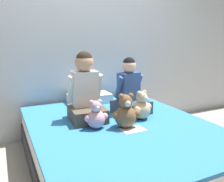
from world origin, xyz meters
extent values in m
plane|color=#B2A899|center=(0.00, 0.00, 0.00)|extent=(14.00, 14.00, 0.00)
cube|color=silver|center=(0.00, 1.09, 1.25)|extent=(8.00, 0.06, 2.50)
cube|color=#2D2D33|center=(0.00, 0.00, 0.12)|extent=(1.64, 2.02, 0.25)
cube|color=white|center=(0.00, 0.00, 0.33)|extent=(1.60, 1.98, 0.18)
cube|color=#337FC6|center=(0.00, 0.00, 0.44)|extent=(1.62, 2.00, 0.03)
cube|color=brown|center=(-0.25, 0.24, 0.52)|extent=(0.35, 0.41, 0.13)
cube|color=silver|center=(-0.24, 0.29, 0.76)|extent=(0.26, 0.18, 0.35)
sphere|color=tan|center=(-0.24, 0.29, 1.01)|extent=(0.18, 0.18, 0.18)
sphere|color=#2D2319|center=(-0.24, 0.29, 1.05)|extent=(0.16, 0.16, 0.16)
cylinder|color=silver|center=(-0.38, 0.30, 0.77)|extent=(0.07, 0.15, 0.28)
cylinder|color=silver|center=(-0.10, 0.28, 0.77)|extent=(0.07, 0.15, 0.28)
cube|color=#384251|center=(0.25, 0.24, 0.52)|extent=(0.39, 0.38, 0.14)
cube|color=#33518E|center=(0.24, 0.28, 0.74)|extent=(0.25, 0.17, 0.30)
sphere|color=beige|center=(0.24, 0.28, 0.96)|extent=(0.15, 0.15, 0.15)
sphere|color=black|center=(0.24, 0.28, 0.99)|extent=(0.13, 0.13, 0.13)
cylinder|color=#33518E|center=(0.12, 0.26, 0.75)|extent=(0.08, 0.14, 0.25)
cylinder|color=#33518E|center=(0.37, 0.31, 0.75)|extent=(0.08, 0.14, 0.25)
sphere|color=#DBA3B2|center=(-0.25, 0.00, 0.54)|extent=(0.17, 0.17, 0.17)
sphere|color=#DBA3B2|center=(-0.25, 0.00, 0.66)|extent=(0.10, 0.10, 0.10)
sphere|color=beige|center=(-0.25, -0.04, 0.65)|extent=(0.05, 0.05, 0.05)
sphere|color=#DBA3B2|center=(-0.28, 0.01, 0.70)|extent=(0.04, 0.04, 0.04)
sphere|color=#DBA3B2|center=(-0.21, 0.00, 0.70)|extent=(0.04, 0.04, 0.04)
sphere|color=#DBA3B2|center=(-0.33, -0.01, 0.56)|extent=(0.06, 0.06, 0.06)
sphere|color=#DBA3B2|center=(-0.17, -0.02, 0.56)|extent=(0.06, 0.06, 0.06)
sphere|color=#D1B78E|center=(0.25, 0.04, 0.55)|extent=(0.18, 0.18, 0.18)
sphere|color=#D1B78E|center=(0.25, 0.04, 0.68)|extent=(0.11, 0.11, 0.11)
sphere|color=white|center=(0.27, -0.01, 0.67)|extent=(0.05, 0.05, 0.05)
sphere|color=#D1B78E|center=(0.21, 0.02, 0.72)|extent=(0.05, 0.05, 0.05)
sphere|color=#D1B78E|center=(0.29, 0.05, 0.72)|extent=(0.05, 0.05, 0.05)
sphere|color=#D1B78E|center=(0.18, -0.01, 0.57)|extent=(0.07, 0.07, 0.07)
sphere|color=#D1B78E|center=(0.34, 0.05, 0.57)|extent=(0.07, 0.07, 0.07)
sphere|color=brown|center=(0.00, -0.10, 0.55)|extent=(0.20, 0.20, 0.20)
sphere|color=brown|center=(0.00, -0.10, 0.70)|extent=(0.12, 0.12, 0.12)
sphere|color=beige|center=(-0.01, -0.15, 0.69)|extent=(0.06, 0.06, 0.06)
sphere|color=brown|center=(-0.04, -0.09, 0.74)|extent=(0.05, 0.05, 0.05)
sphere|color=brown|center=(0.05, -0.10, 0.74)|extent=(0.05, 0.05, 0.05)
sphere|color=brown|center=(-0.09, -0.10, 0.58)|extent=(0.08, 0.08, 0.08)
sphere|color=brown|center=(0.09, -0.13, 0.58)|extent=(0.08, 0.08, 0.08)
cube|color=silver|center=(0.00, 0.84, 0.51)|extent=(0.52, 0.29, 0.11)
cube|color=white|center=(0.03, -0.18, 0.46)|extent=(0.21, 0.15, 0.00)
camera|label=1|loc=(-0.99, -1.88, 1.24)|focal=38.00mm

